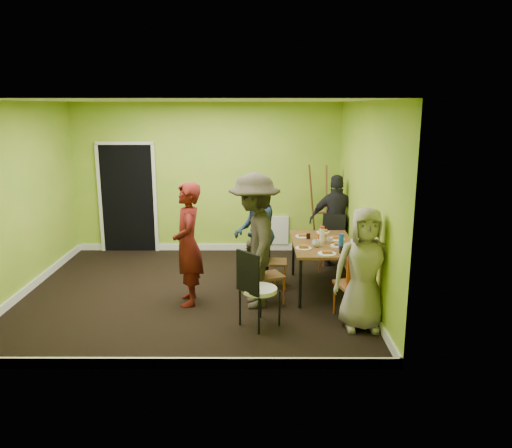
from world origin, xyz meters
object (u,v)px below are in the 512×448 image
at_px(chair_back_end, 334,231).
at_px(person_left_far, 254,232).
at_px(chair_bentwood, 255,285).
at_px(orange_bottle, 319,237).
at_px(blue_bottle, 341,241).
at_px(person_back_end, 337,221).
at_px(dining_table, 323,246).
at_px(chair_left_near, 265,271).
at_px(chair_front_end, 356,280).
at_px(easel, 325,211).
at_px(person_standing, 188,244).
at_px(person_front_end, 364,269).
at_px(thermos, 322,236).
at_px(person_left_near, 255,241).
at_px(chair_left_far, 270,257).

distance_m(chair_back_end, person_left_far, 1.59).
height_order(chair_bentwood, orange_bottle, chair_bentwood).
height_order(blue_bottle, person_back_end, person_back_end).
bearing_deg(person_left_far, dining_table, 80.79).
bearing_deg(chair_left_near, dining_table, 97.02).
distance_m(chair_front_end, easel, 2.93).
bearing_deg(person_standing, person_left_far, 120.63).
bearing_deg(chair_left_near, person_front_end, 33.18).
xyz_separation_m(blue_bottle, orange_bottle, (-0.26, 0.49, -0.07)).
bearing_deg(chair_left_near, person_left_far, 168.98).
height_order(chair_left_near, chair_back_end, chair_back_end).
relative_size(thermos, blue_bottle, 1.04).
bearing_deg(chair_bentwood, person_left_near, 138.99).
distance_m(chair_left_far, person_front_end, 1.86).
bearing_deg(chair_left_near, chair_front_end, 40.75).
distance_m(thermos, person_front_end, 1.33).
xyz_separation_m(easel, person_front_end, (0.07, -3.15, -0.07)).
height_order(chair_left_far, person_front_end, person_front_end).
bearing_deg(person_left_near, chair_bentwood, -2.61).
relative_size(chair_left_near, chair_bentwood, 0.85).
bearing_deg(chair_front_end, thermos, 90.69).
distance_m(chair_left_far, chair_bentwood, 1.46).
xyz_separation_m(chair_left_far, blue_bottle, (0.99, -0.47, 0.38)).
xyz_separation_m(dining_table, chair_left_near, (-0.87, -0.50, -0.21)).
bearing_deg(chair_bentwood, person_back_end, 109.02).
height_order(chair_front_end, person_back_end, person_back_end).
bearing_deg(easel, person_left_far, -129.35).
relative_size(dining_table, person_standing, 0.87).
bearing_deg(blue_bottle, person_left_far, 155.13).
bearing_deg(person_left_near, person_front_end, 57.16).
height_order(chair_bentwood, thermos, chair_bentwood).
bearing_deg(person_back_end, dining_table, 75.96).
bearing_deg(easel, chair_bentwood, -112.07).
bearing_deg(chair_left_far, chair_back_end, 132.28).
xyz_separation_m(chair_left_near, person_standing, (-1.07, 0.01, 0.38)).
relative_size(chair_left_near, chair_back_end, 0.91).
relative_size(chair_left_near, person_back_end, 0.54).
distance_m(chair_left_near, person_back_end, 2.17).
bearing_deg(easel, person_front_end, -88.76).
bearing_deg(chair_left_near, easel, 131.08).
bearing_deg(person_standing, chair_left_near, 80.98).
relative_size(chair_bentwood, blue_bottle, 4.62).
xyz_separation_m(easel, person_standing, (-2.21, -2.33, 0.02)).
relative_size(person_left_near, person_front_end, 1.20).
xyz_separation_m(chair_bentwood, orange_bottle, (0.96, 1.47, 0.23)).
height_order(blue_bottle, person_standing, person_standing).
bearing_deg(person_left_far, easel, 144.99).
relative_size(chair_front_end, chair_bentwood, 0.97).
xyz_separation_m(thermos, person_front_end, (0.36, -1.28, -0.09)).
bearing_deg(orange_bottle, chair_left_near, -140.97).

